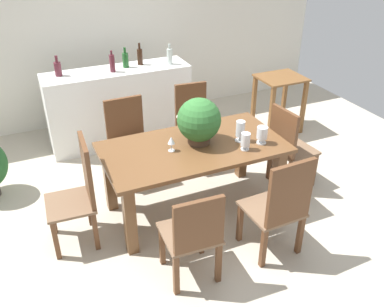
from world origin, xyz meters
name	(u,v)px	position (x,y,z in m)	size (l,w,h in m)	color
ground_plane	(192,206)	(0.00, 0.00, 0.00)	(7.04, 7.04, 0.00)	#BCB29E
back_wall	(116,28)	(0.00, 2.60, 1.30)	(6.40, 0.10, 2.60)	silver
dining_table	(193,158)	(0.00, -0.03, 0.62)	(1.77, 0.94, 0.75)	brown
chair_foot_end	(288,144)	(1.13, -0.04, 0.52)	(0.44, 0.47, 0.94)	brown
chair_near_left	(194,234)	(-0.40, -0.93, 0.50)	(0.46, 0.46, 0.89)	brown
chair_near_right	(281,205)	(0.40, -0.95, 0.55)	(0.48, 0.47, 1.01)	brown
chair_far_left	(128,135)	(-0.40, 0.88, 0.51)	(0.48, 0.48, 0.93)	brown
chair_head_end	(80,189)	(-1.11, -0.04, 0.56)	(0.45, 0.47, 1.03)	brown
chair_far_right	(193,122)	(0.41, 0.88, 0.53)	(0.46, 0.49, 0.98)	brown
flower_centerpiece	(199,121)	(0.08, 0.01, 0.98)	(0.42, 0.42, 0.46)	#4C3828
crystal_vase_left	(262,134)	(0.63, -0.25, 0.85)	(0.11, 0.11, 0.17)	silver
crystal_vase_center_near	(246,140)	(0.42, -0.30, 0.85)	(0.09, 0.09, 0.17)	silver
crystal_vase_right	(240,130)	(0.46, -0.12, 0.87)	(0.09, 0.09, 0.21)	silver
wine_glass	(171,141)	(-0.23, -0.03, 0.85)	(0.07, 0.07, 0.15)	silver
kitchen_counter	(120,106)	(-0.26, 1.76, 0.50)	(1.85, 0.50, 0.99)	white
wine_bottle_dark	(125,60)	(-0.12, 1.81, 1.09)	(0.08, 0.08, 0.25)	#194C1E
wine_bottle_clear	(140,56)	(0.08, 1.83, 1.10)	(0.07, 0.07, 0.28)	black
wine_bottle_green	(112,63)	(-0.31, 1.70, 1.10)	(0.07, 0.07, 0.27)	#511E28
wine_bottle_amber	(58,68)	(-0.95, 1.82, 1.08)	(0.08, 0.08, 0.25)	#511E28
wine_bottle_tall	(170,56)	(0.44, 1.70, 1.10)	(0.07, 0.07, 0.26)	#B2BFB7
side_table	(280,91)	(1.84, 1.17, 0.58)	(0.60, 0.52, 0.79)	brown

